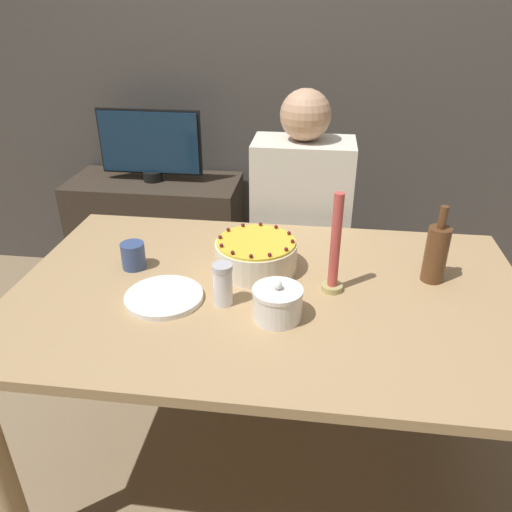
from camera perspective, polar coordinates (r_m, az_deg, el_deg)
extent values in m
plane|color=#8C7556|center=(1.97, 1.15, -22.36)|extent=(12.00, 12.00, 0.00)
cube|color=#4C4742|center=(2.66, 5.13, 23.20)|extent=(8.00, 0.05, 2.60)
cube|color=tan|center=(1.49, 1.42, -4.35)|extent=(1.52, 0.94, 0.03)
cylinder|color=tan|center=(2.19, -16.08, -5.35)|extent=(0.07, 0.07, 0.71)
cylinder|color=tan|center=(2.11, 22.06, -7.91)|extent=(0.07, 0.07, 0.71)
cylinder|color=#EFE5CC|center=(1.57, 0.00, 0.00)|extent=(0.26, 0.26, 0.09)
cylinder|color=yellow|center=(1.55, 0.00, 1.62)|extent=(0.25, 0.25, 0.01)
sphere|color=maroon|center=(1.53, 4.20, 1.71)|extent=(0.01, 0.01, 0.01)
sphere|color=maroon|center=(1.58, 3.78, 2.64)|extent=(0.01, 0.01, 0.01)
sphere|color=maroon|center=(1.62, 2.43, 3.35)|extent=(0.01, 0.01, 0.01)
sphere|color=maroon|center=(1.64, 0.51, 3.67)|extent=(0.01, 0.01, 0.01)
sphere|color=maroon|center=(1.64, -1.52, 3.56)|extent=(0.01, 0.01, 0.01)
sphere|color=maroon|center=(1.61, -3.21, 3.03)|extent=(0.01, 0.01, 0.01)
sphere|color=maroon|center=(1.56, -4.13, 2.19)|extent=(0.01, 0.01, 0.01)
sphere|color=maroon|center=(1.51, -3.98, 1.22)|extent=(0.01, 0.01, 0.01)
sphere|color=maroon|center=(1.46, -2.69, 0.41)|extent=(0.01, 0.01, 0.01)
sphere|color=maroon|center=(1.44, -0.58, -0.01)|extent=(0.01, 0.01, 0.01)
sphere|color=maroon|center=(1.45, 1.71, 0.14)|extent=(0.01, 0.01, 0.01)
sphere|color=maroon|center=(1.48, 3.47, 0.78)|extent=(0.01, 0.01, 0.01)
cylinder|color=white|center=(1.34, 2.46, -5.65)|extent=(0.13, 0.13, 0.08)
cylinder|color=white|center=(1.32, 2.50, -4.03)|extent=(0.14, 0.14, 0.01)
sphere|color=white|center=(1.31, 2.51, -3.36)|extent=(0.02, 0.02, 0.02)
cylinder|color=white|center=(1.39, -3.80, -3.57)|extent=(0.05, 0.05, 0.11)
cylinder|color=silver|center=(1.36, -3.88, -1.33)|extent=(0.06, 0.06, 0.02)
cylinder|color=white|center=(1.46, -10.46, -4.75)|extent=(0.22, 0.22, 0.01)
cylinder|color=white|center=(1.46, -10.48, -4.48)|extent=(0.22, 0.22, 0.01)
cylinder|color=tan|center=(1.49, 8.66, -3.55)|extent=(0.06, 0.06, 0.02)
cylinder|color=#CC4C47|center=(1.42, 9.09, 1.70)|extent=(0.03, 0.03, 0.29)
cylinder|color=brown|center=(1.58, 19.86, 0.16)|extent=(0.07, 0.07, 0.17)
cylinder|color=brown|center=(1.53, 20.59, 4.17)|extent=(0.02, 0.02, 0.07)
cylinder|color=#384C7F|center=(1.63, -13.85, 0.05)|extent=(0.08, 0.08, 0.08)
cube|color=#473D33|center=(2.32, 4.66, -6.04)|extent=(0.34, 0.34, 0.45)
cube|color=silver|center=(2.08, 5.20, 5.55)|extent=(0.40, 0.24, 0.56)
sphere|color=tan|center=(1.97, 5.68, 15.74)|extent=(0.20, 0.20, 0.20)
cube|color=#382D23|center=(2.82, -11.03, 2.32)|extent=(0.89, 0.41, 0.64)
cylinder|color=black|center=(2.69, -11.70, 8.95)|extent=(0.10, 0.10, 0.05)
cube|color=black|center=(2.65, -12.02, 12.63)|extent=(0.53, 0.02, 0.33)
cube|color=#142D47|center=(2.64, -12.07, 12.59)|extent=(0.51, 0.03, 0.30)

